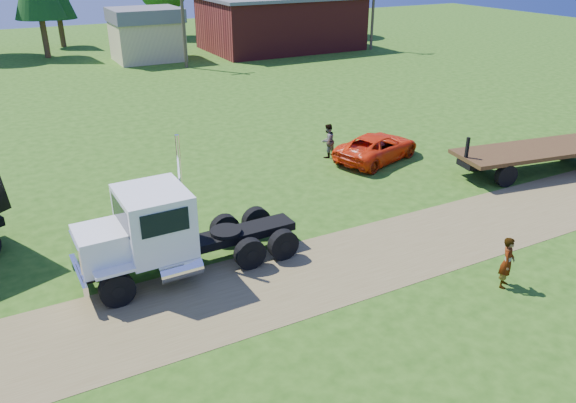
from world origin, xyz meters
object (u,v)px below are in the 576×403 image
white_semi_tractor (159,233)px  orange_pickup (377,147)px  flatbed_trailer (537,153)px  spectator_a (507,262)px

white_semi_tractor → orange_pickup: white_semi_tractor is taller
flatbed_trailer → orange_pickup: bearing=149.4°
orange_pickup → white_semi_tractor: bearing=95.4°
flatbed_trailer → spectator_a: 11.17m
white_semi_tractor → orange_pickup: (12.69, 5.55, -0.85)m
orange_pickup → flatbed_trailer: size_ratio=0.57×
white_semi_tractor → spectator_a: bearing=-32.8°
orange_pickup → spectator_a: size_ratio=2.86×
orange_pickup → flatbed_trailer: 7.55m
orange_pickup → spectator_a: spectator_a is taller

